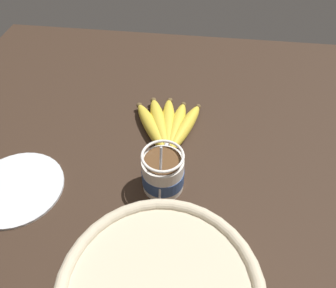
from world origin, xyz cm
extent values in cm
cube|color=#332319|center=(0.00, 0.00, 1.47)|extent=(128.74, 128.74, 2.95)
cylinder|color=white|center=(-2.43, -1.93, 7.07)|extent=(8.69, 8.69, 8.26)
cylinder|color=navy|center=(-2.43, -1.93, 6.36)|extent=(8.89, 8.89, 3.41)
torus|color=white|center=(2.85, -1.93, 7.82)|extent=(5.58, 0.90, 5.58)
cylinder|color=brown|center=(-2.43, -1.93, 11.30)|extent=(7.49, 7.49, 0.40)
torus|color=white|center=(-2.43, -1.93, 12.69)|extent=(8.69, 8.69, 0.60)
cylinder|color=silver|center=(-5.79, -1.93, 10.60)|extent=(4.14, 0.50, 12.44)
ellipsoid|color=silver|center=(-3.96, -1.93, 4.45)|extent=(3.00, 2.00, 0.80)
cylinder|color=brown|center=(5.02, -1.86, 5.67)|extent=(2.00, 2.00, 3.00)
ellipsoid|color=gold|center=(14.54, -4.94, 4.60)|extent=(18.17, 8.70, 3.32)
sphere|color=brown|center=(23.12, -7.71, 4.60)|extent=(1.49, 1.49, 1.49)
ellipsoid|color=gold|center=(14.76, -2.85, 4.60)|extent=(17.83, 5.09, 3.31)
sphere|color=brown|center=(23.50, -3.75, 4.60)|extent=(1.49, 1.49, 1.49)
ellipsoid|color=gold|center=(15.36, -0.73, 4.65)|extent=(19.06, 5.42, 3.40)
sphere|color=brown|center=(24.71, 0.29, 4.65)|extent=(1.53, 1.53, 1.53)
ellipsoid|color=gold|center=(15.02, 1.45, 4.74)|extent=(19.23, 9.40, 3.59)
sphere|color=brown|center=(24.06, 4.45, 4.74)|extent=(1.62, 1.62, 1.62)
ellipsoid|color=gold|center=(13.74, 3.26, 4.66)|extent=(17.46, 12.18, 3.43)
sphere|color=brown|center=(21.60, 7.87, 4.66)|extent=(1.54, 1.54, 1.54)
cylinder|color=silver|center=(-7.35, 29.17, 3.25)|extent=(19.99, 19.99, 0.60)
camera|label=1|loc=(-44.51, -8.47, 60.50)|focal=35.00mm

